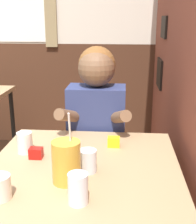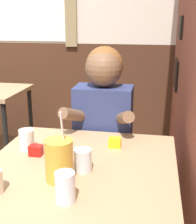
# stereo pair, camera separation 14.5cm
# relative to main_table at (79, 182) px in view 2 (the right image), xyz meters

# --- Properties ---
(brick_wall_right) EXTENTS (0.08, 4.35, 2.70)m
(brick_wall_right) POSITION_rel_main_table_xyz_m (0.51, 0.87, 0.68)
(brick_wall_right) COLOR brown
(brick_wall_right) RESTS_ON ground_plane
(back_wall) EXTENTS (5.62, 0.09, 2.70)m
(back_wall) POSITION_rel_main_table_xyz_m (-0.84, 2.08, 0.69)
(back_wall) COLOR beige
(back_wall) RESTS_ON ground_plane
(main_table) EXTENTS (0.84, 0.90, 0.74)m
(main_table) POSITION_rel_main_table_xyz_m (0.00, 0.00, 0.00)
(main_table) COLOR tan
(main_table) RESTS_ON ground_plane
(person_seated) EXTENTS (0.42, 0.41, 1.21)m
(person_seated) POSITION_rel_main_table_xyz_m (0.01, 0.58, -0.02)
(person_seated) COLOR navy
(person_seated) RESTS_ON ground_plane
(cocktail_pitcher) EXTENTS (0.11, 0.11, 0.29)m
(cocktail_pitcher) POSITION_rel_main_table_xyz_m (-0.05, -0.12, 0.16)
(cocktail_pitcher) COLOR gold
(cocktail_pitcher) RESTS_ON main_table
(glass_near_pitcher) EXTENTS (0.07, 0.07, 0.11)m
(glass_near_pitcher) POSITION_rel_main_table_xyz_m (0.02, -0.26, 0.13)
(glass_near_pitcher) COLOR silver
(glass_near_pitcher) RESTS_ON main_table
(glass_center) EXTENTS (0.07, 0.07, 0.10)m
(glass_center) POSITION_rel_main_table_xyz_m (-0.30, 0.14, 0.12)
(glass_center) COLOR silver
(glass_center) RESTS_ON main_table
(glass_by_brick) EXTENTS (0.07, 0.07, 0.10)m
(glass_by_brick) POSITION_rel_main_table_xyz_m (0.02, -0.03, 0.12)
(glass_by_brick) COLOR silver
(glass_by_brick) RESTS_ON main_table
(condiment_ketchup) EXTENTS (0.06, 0.04, 0.05)m
(condiment_ketchup) POSITION_rel_main_table_xyz_m (-0.23, 0.08, 0.10)
(condiment_ketchup) COLOR #B7140F
(condiment_ketchup) RESTS_ON main_table
(condiment_mustard) EXTENTS (0.06, 0.04, 0.05)m
(condiment_mustard) POSITION_rel_main_table_xyz_m (0.12, 0.25, 0.10)
(condiment_mustard) COLOR yellow
(condiment_mustard) RESTS_ON main_table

